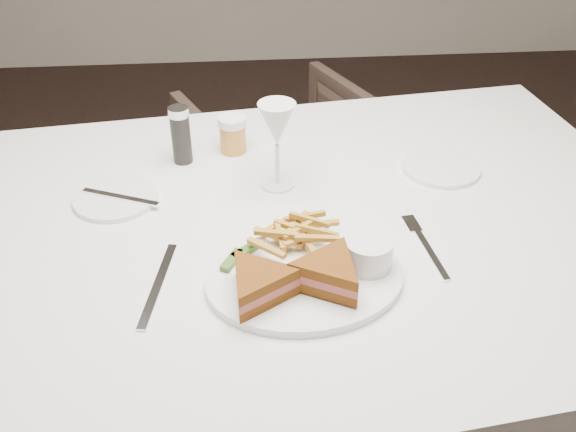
# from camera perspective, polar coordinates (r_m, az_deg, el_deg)

# --- Properties ---
(ground) EXTENTS (5.00, 5.00, 0.00)m
(ground) POSITION_cam_1_polar(r_m,az_deg,el_deg) (1.86, -11.48, -16.19)
(ground) COLOR black
(ground) RESTS_ON ground
(table) EXTENTS (1.56, 1.13, 0.75)m
(table) POSITION_cam_1_polar(r_m,az_deg,el_deg) (1.42, -0.17, -13.01)
(table) COLOR silver
(table) RESTS_ON ground
(chair_far) EXTENTS (0.77, 0.75, 0.61)m
(chair_far) POSITION_cam_1_polar(r_m,az_deg,el_deg) (2.21, -0.12, 4.39)
(chair_far) COLOR #49372C
(chair_far) RESTS_ON ground
(table_setting) EXTENTS (0.81, 0.61, 0.18)m
(table_setting) POSITION_cam_1_polar(r_m,az_deg,el_deg) (1.10, -0.03, -0.81)
(table_setting) COLOR white
(table_setting) RESTS_ON table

